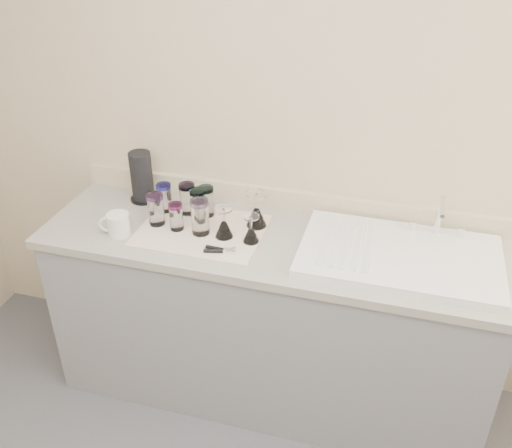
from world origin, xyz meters
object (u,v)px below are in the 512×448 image
(tumbler_magenta, at_px, (156,209))
(paper_towel_roll, at_px, (142,177))
(tumbler_lavender, at_px, (200,217))
(white_mug, at_px, (118,224))
(sink_unit, at_px, (400,255))
(tumbler_purple, at_px, (206,201))
(goblet_front_left, at_px, (224,227))
(tumbler_cyan, at_px, (187,199))
(goblet_back_right, at_px, (257,215))
(tumbler_extra, at_px, (198,204))
(can_opener, at_px, (220,250))
(goblet_front_right, at_px, (251,233))
(tumbler_blue, at_px, (176,216))
(tumbler_teal, at_px, (164,197))

(tumbler_magenta, xyz_separation_m, paper_towel_roll, (-0.17, 0.21, 0.04))
(tumbler_lavender, distance_m, white_mug, 0.37)
(sink_unit, height_order, tumbler_purple, sink_unit)
(tumbler_purple, relative_size, tumbler_magenta, 0.97)
(tumbler_purple, height_order, goblet_front_left, tumbler_purple)
(tumbler_cyan, distance_m, tumbler_purple, 0.09)
(tumbler_cyan, distance_m, goblet_back_right, 0.34)
(tumbler_extra, distance_m, can_opener, 0.31)
(goblet_front_left, xyz_separation_m, paper_towel_roll, (-0.49, 0.23, 0.07))
(sink_unit, height_order, tumbler_cyan, sink_unit)
(goblet_front_right, bearing_deg, tumbler_lavender, 178.76)
(sink_unit, bearing_deg, tumbler_lavender, -176.93)
(goblet_front_right, bearing_deg, tumbler_extra, 156.63)
(tumbler_cyan, bearing_deg, goblet_front_right, -23.79)
(tumbler_magenta, xyz_separation_m, tumbler_lavender, (0.22, -0.02, 0.01))
(goblet_front_left, bearing_deg, can_opener, -79.13)
(tumbler_cyan, xyz_separation_m, tumbler_purple, (0.09, 0.01, -0.00))
(tumbler_extra, bearing_deg, can_opener, -51.89)
(tumbler_extra, height_order, goblet_front_left, tumbler_extra)
(tumbler_cyan, distance_m, tumbler_blue, 0.15)
(tumbler_teal, distance_m, tumbler_magenta, 0.12)
(sink_unit, xyz_separation_m, goblet_back_right, (-0.64, 0.08, 0.04))
(sink_unit, xyz_separation_m, tumbler_purple, (-0.89, 0.11, 0.06))
(tumbler_teal, bearing_deg, tumbler_magenta, -84.05)
(tumbler_blue, height_order, paper_towel_roll, paper_towel_roll)
(tumbler_extra, xyz_separation_m, goblet_back_right, (0.28, 0.01, -0.02))
(sink_unit, relative_size, goblet_front_left, 5.77)
(tumbler_lavender, xyz_separation_m, goblet_front_left, (0.11, 0.00, -0.03))
(goblet_front_left, distance_m, paper_towel_roll, 0.55)
(white_mug, bearing_deg, can_opener, -2.37)
(goblet_front_right, bearing_deg, can_opener, -131.45)
(tumbler_blue, distance_m, tumbler_lavender, 0.12)
(tumbler_cyan, bearing_deg, tumbler_magenta, -126.85)
(tumbler_magenta, relative_size, white_mug, 1.01)
(tumbler_cyan, distance_m, tumbler_lavender, 0.19)
(tumbler_purple, relative_size, goblet_front_left, 1.01)
(tumbler_teal, height_order, paper_towel_roll, paper_towel_roll)
(tumbler_magenta, distance_m, paper_towel_roll, 0.27)
(tumbler_purple, bearing_deg, can_opener, -59.69)
(tumbler_cyan, height_order, tumbler_magenta, same)
(sink_unit, bearing_deg, tumbler_cyan, 173.91)
(sink_unit, xyz_separation_m, tumbler_teal, (-1.09, 0.09, 0.06))
(can_opener, relative_size, white_mug, 0.91)
(tumbler_magenta, relative_size, can_opener, 1.11)
(tumbler_purple, height_order, tumbler_magenta, tumbler_magenta)
(goblet_back_right, distance_m, white_mug, 0.61)
(tumbler_lavender, relative_size, goblet_front_right, 1.28)
(tumbler_teal, height_order, tumbler_magenta, tumbler_magenta)
(tumbler_cyan, relative_size, can_opener, 1.11)
(sink_unit, relative_size, tumbler_teal, 5.95)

